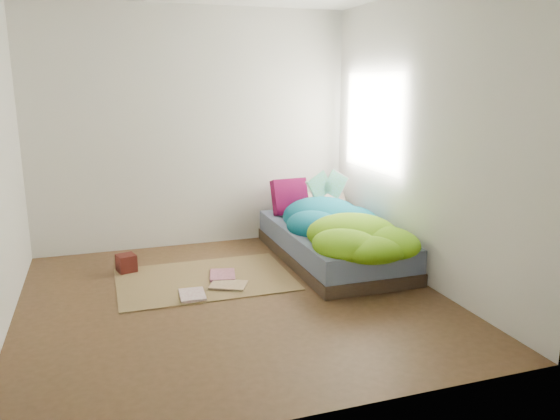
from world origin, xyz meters
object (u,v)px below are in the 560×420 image
(bed, at_px, (332,244))
(open_book, at_px, (328,176))
(pillow_magenta, at_px, (290,197))
(floor_book_a, at_px, (180,296))
(floor_book_b, at_px, (210,276))
(wooden_box, at_px, (126,263))

(bed, bearing_deg, open_book, 73.37)
(bed, distance_m, pillow_magenta, 0.84)
(bed, height_order, open_book, open_book)
(floor_book_a, xyz_separation_m, floor_book_b, (0.34, 0.40, 0.00))
(wooden_box, bearing_deg, pillow_magenta, 13.60)
(pillow_magenta, bearing_deg, wooden_box, -171.18)
(wooden_box, bearing_deg, floor_book_b, -30.35)
(pillow_magenta, relative_size, open_book, 0.96)
(open_book, height_order, floor_book_a, open_book)
(open_book, distance_m, floor_book_a, 2.19)
(bed, relative_size, floor_book_a, 6.78)
(bed, distance_m, floor_book_a, 1.76)
(bed, xyz_separation_m, wooden_box, (-2.05, 0.28, -0.07))
(pillow_magenta, xyz_separation_m, open_book, (0.34, -0.29, 0.27))
(pillow_magenta, bearing_deg, floor_book_a, -143.50)
(wooden_box, height_order, floor_book_b, wooden_box)
(floor_book_a, height_order, floor_book_b, floor_book_b)
(open_book, bearing_deg, pillow_magenta, 132.37)
(bed, relative_size, pillow_magenta, 5.00)
(open_book, bearing_deg, wooden_box, 176.76)
(pillow_magenta, bearing_deg, bed, -78.72)
(wooden_box, bearing_deg, open_book, 4.19)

